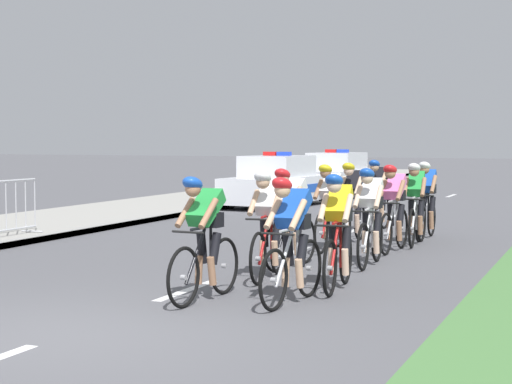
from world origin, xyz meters
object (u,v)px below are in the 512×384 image
at_px(cyclist_lead, 204,237).
at_px(cyclist_seventh, 330,206).
at_px(cyclist_sixth, 370,216).
at_px(police_car_nearest, 278,183).
at_px(cyclist_second, 291,239).
at_px(cyclist_eighth, 394,207).
at_px(police_car_second, 338,175).
at_px(cyclist_fifth, 290,217).
at_px(cyclist_third, 268,224).
at_px(cyclist_fourth, 338,230).
at_px(cyclist_twelfth, 427,199).
at_px(cyclist_tenth, 415,203).
at_px(cyclist_ninth, 352,202).
at_px(cyclist_eleventh, 378,194).

relative_size(cyclist_lead, cyclist_seventh, 1.00).
bearing_deg(cyclist_sixth, police_car_nearest, 117.97).
distance_m(cyclist_second, cyclist_eighth, 5.09).
bearing_deg(cyclist_sixth, cyclist_eighth, 91.73).
bearing_deg(police_car_second, cyclist_eighth, -69.31).
height_order(cyclist_fifth, police_car_second, police_car_second).
bearing_deg(cyclist_third, police_car_second, 104.09).
height_order(cyclist_fourth, police_car_second, police_car_second).
height_order(cyclist_fifth, cyclist_twelfth, same).
xyz_separation_m(cyclist_sixth, cyclist_tenth, (0.09, 2.86, 0.00)).
distance_m(cyclist_fifth, police_car_second, 17.42).
bearing_deg(cyclist_ninth, cyclist_tenth, 7.90).
bearing_deg(cyclist_sixth, cyclist_seventh, 126.50).
distance_m(cyclist_fourth, cyclist_tenth, 5.07).
relative_size(cyclist_third, cyclist_fifth, 1.00).
height_order(cyclist_second, cyclist_tenth, same).
bearing_deg(cyclist_ninth, cyclist_twelfth, 46.82).
distance_m(cyclist_seventh, cyclist_ninth, 1.16).
distance_m(cyclist_lead, cyclist_seventh, 5.08).
distance_m(cyclist_lead, cyclist_sixth, 3.71).
bearing_deg(cyclist_fourth, cyclist_eleventh, 100.42).
bearing_deg(cyclist_fifth, cyclist_seventh, 91.72).
bearing_deg(cyclist_fourth, cyclist_twelfth, 90.66).
bearing_deg(cyclist_second, cyclist_third, 120.64).
bearing_deg(cyclist_fifth, cyclist_ninth, 89.80).
bearing_deg(cyclist_fourth, cyclist_ninth, 104.02).
relative_size(cyclist_second, cyclist_third, 1.00).
bearing_deg(cyclist_sixth, cyclist_second, -91.40).
xyz_separation_m(cyclist_lead, cyclist_third, (0.13, 1.77, 0.00)).
xyz_separation_m(cyclist_lead, cyclist_twelfth, (1.21, 7.47, 0.00)).
xyz_separation_m(cyclist_tenth, police_car_nearest, (-5.60, 7.50, -0.11)).
relative_size(cyclist_ninth, police_car_second, 0.38).
bearing_deg(cyclist_fourth, police_car_nearest, 114.25).
relative_size(cyclist_lead, cyclist_eighth, 1.00).
bearing_deg(cyclist_eleventh, cyclist_fourth, -79.58).
bearing_deg(cyclist_third, cyclist_twelfth, 79.25).
bearing_deg(cyclist_third, police_car_nearest, 110.40).
distance_m(cyclist_fourth, cyclist_ninth, 5.06).
xyz_separation_m(cyclist_fourth, police_car_nearest, (-5.66, 12.57, -0.11)).
distance_m(cyclist_third, cyclist_ninth, 4.47).
distance_m(cyclist_seventh, cyclist_tenth, 1.81).
bearing_deg(cyclist_eighth, cyclist_tenth, 82.35).
height_order(cyclist_fifth, cyclist_sixth, same).
relative_size(cyclist_second, cyclist_sixth, 1.00).
distance_m(cyclist_fourth, cyclist_seventh, 3.97).
height_order(cyclist_fourth, cyclist_twelfth, same).
distance_m(cyclist_second, police_car_second, 20.26).
distance_m(cyclist_fifth, cyclist_ninth, 3.34).
height_order(cyclist_sixth, cyclist_tenth, same).
bearing_deg(cyclist_twelfth, cyclist_third, -100.75).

